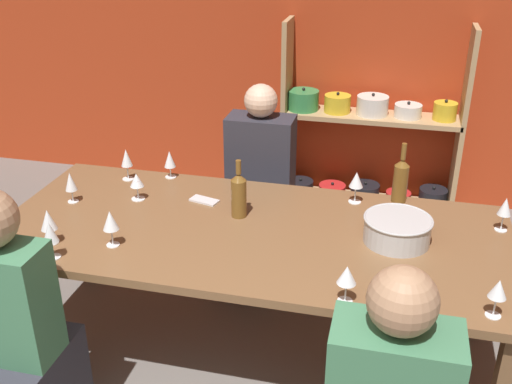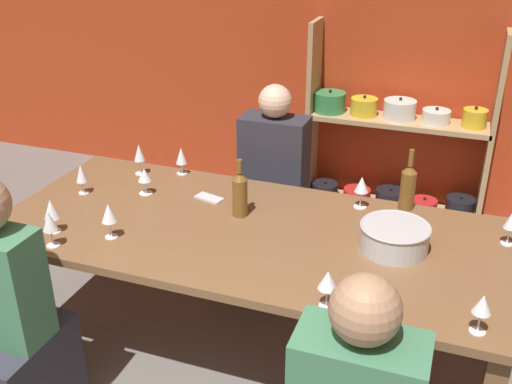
{
  "view_description": "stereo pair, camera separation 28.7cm",
  "coord_description": "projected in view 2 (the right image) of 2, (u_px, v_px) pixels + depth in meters",
  "views": [
    {
      "loc": [
        0.53,
        -0.69,
        2.13
      ],
      "look_at": [
        -0.08,
        1.83,
        0.89
      ],
      "focal_mm": 42.0,
      "sensor_mm": 36.0,
      "label": 1
    },
    {
      "loc": [
        0.8,
        -0.61,
        2.13
      ],
      "look_at": [
        -0.08,
        1.83,
        0.89
      ],
      "focal_mm": 42.0,
      "sensor_mm": 36.0,
      "label": 2
    }
  ],
  "objects": [
    {
      "name": "wine_bottle_dark",
      "position": [
        240.0,
        193.0,
        2.93
      ],
      "size": [
        0.08,
        0.08,
        0.3
      ],
      "color": "brown",
      "rests_on": "dining_table"
    },
    {
      "name": "wine_glass_red_a",
      "position": [
        144.0,
        176.0,
        3.16
      ],
      "size": [
        0.07,
        0.07,
        0.15
      ],
      "color": "white",
      "rests_on": "dining_table"
    },
    {
      "name": "wine_glass_empty_c",
      "position": [
        512.0,
        220.0,
        2.68
      ],
      "size": [
        0.06,
        0.06,
        0.17
      ],
      "color": "white",
      "rests_on": "dining_table"
    },
    {
      "name": "wine_glass_white_a",
      "position": [
        81.0,
        174.0,
        3.16
      ],
      "size": [
        0.06,
        0.06,
        0.17
      ],
      "color": "white",
      "rests_on": "dining_table"
    },
    {
      "name": "wine_glass_white_b",
      "position": [
        328.0,
        281.0,
        2.25
      ],
      "size": [
        0.08,
        0.08,
        0.16
      ],
      "color": "white",
      "rests_on": "dining_table"
    },
    {
      "name": "cell_phone",
      "position": [
        209.0,
        198.0,
        3.15
      ],
      "size": [
        0.16,
        0.11,
        0.01
      ],
      "color": "silver",
      "rests_on": "dining_table"
    },
    {
      "name": "wine_glass_white_c",
      "position": [
        362.0,
        186.0,
        3.01
      ],
      "size": [
        0.07,
        0.07,
        0.17
      ],
      "color": "white",
      "rests_on": "dining_table"
    },
    {
      "name": "wine_glass_empty_b",
      "position": [
        109.0,
        213.0,
        2.73
      ],
      "size": [
        0.07,
        0.07,
        0.17
      ],
      "color": "white",
      "rests_on": "dining_table"
    },
    {
      "name": "shelf_unit",
      "position": [
        393.0,
        148.0,
        4.44
      ],
      "size": [
        1.32,
        0.3,
        1.4
      ],
      "color": "tan",
      "rests_on": "ground_plane"
    },
    {
      "name": "mixing_bowl",
      "position": [
        394.0,
        237.0,
        2.66
      ],
      "size": [
        0.31,
        0.31,
        0.12
      ],
      "color": "#B7BABC",
      "rests_on": "dining_table"
    },
    {
      "name": "wine_glass_red_c",
      "position": [
        50.0,
        222.0,
        2.66
      ],
      "size": [
        0.07,
        0.07,
        0.17
      ],
      "color": "white",
      "rests_on": "dining_table"
    },
    {
      "name": "person_far_a",
      "position": [
        274.0,
        205.0,
        3.73
      ],
      "size": [
        0.4,
        0.5,
        1.21
      ],
      "rotation": [
        0.0,
        0.0,
        3.14
      ],
      "color": "#2D2D38",
      "rests_on": "ground_plane"
    },
    {
      "name": "wine_glass_red_b",
      "position": [
        181.0,
        157.0,
        3.4
      ],
      "size": [
        0.06,
        0.06,
        0.16
      ],
      "color": "white",
      "rests_on": "dining_table"
    },
    {
      "name": "wine_glass_white_d",
      "position": [
        51.0,
        210.0,
        2.78
      ],
      "size": [
        0.07,
        0.07,
        0.17
      ],
      "color": "white",
      "rests_on": "dining_table"
    },
    {
      "name": "dining_table",
      "position": [
        249.0,
        242.0,
        2.89
      ],
      "size": [
        2.43,
        1.07,
        0.74
      ],
      "color": "brown",
      "rests_on": "ground_plane"
    },
    {
      "name": "person_near_b",
      "position": [
        10.0,
        340.0,
        2.54
      ],
      "size": [
        0.37,
        0.46,
        1.22
      ],
      "color": "#2D2D38",
      "rests_on": "ground_plane"
    },
    {
      "name": "wine_glass_empty_d",
      "position": [
        139.0,
        154.0,
        3.39
      ],
      "size": [
        0.07,
        0.07,
        0.18
      ],
      "color": "white",
      "rests_on": "dining_table"
    },
    {
      "name": "wall_back_red",
      "position": [
        360.0,
        25.0,
        4.35
      ],
      "size": [
        8.8,
        0.06,
        2.7
      ],
      "color": "#B23819",
      "rests_on": "ground_plane"
    },
    {
      "name": "wine_bottle_green",
      "position": [
        408.0,
        186.0,
        3.0
      ],
      "size": [
        0.08,
        0.08,
        0.32
      ],
      "color": "brown",
      "rests_on": "dining_table"
    },
    {
      "name": "wine_glass_empty_a",
      "position": [
        482.0,
        305.0,
        2.11
      ],
      "size": [
        0.07,
        0.07,
        0.16
      ],
      "color": "white",
      "rests_on": "dining_table"
    }
  ]
}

